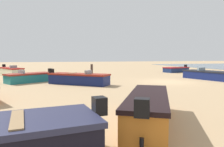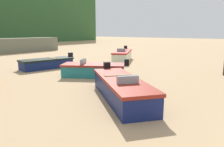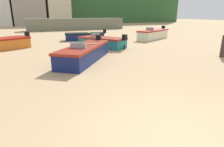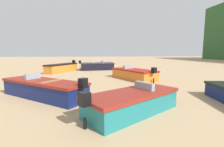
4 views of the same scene
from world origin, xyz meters
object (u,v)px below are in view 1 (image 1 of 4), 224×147
at_px(boat_navy_1, 176,70).
at_px(mooring_post_near_water, 92,70).
at_px(boat_navy_6, 209,75).
at_px(boat_cream_4, 11,72).
at_px(boat_navy_7, 79,79).
at_px(boat_orange_9, 148,109).
at_px(boat_teal_8, 29,77).

relative_size(boat_navy_1, mooring_post_near_water, 3.10).
distance_m(boat_navy_1, mooring_post_near_water, 12.55).
bearing_deg(boat_navy_6, boat_cream_4, 139.70).
distance_m(boat_navy_1, boat_cream_4, 21.37).
distance_m(boat_cream_4, boat_navy_7, 11.34).
relative_size(boat_navy_7, boat_orange_9, 1.05).
relative_size(boat_navy_6, boat_navy_7, 1.11).
bearing_deg(boat_cream_4, boat_orange_9, 83.18).
bearing_deg(boat_navy_6, boat_teal_8, 157.25).
relative_size(boat_cream_4, boat_orange_9, 1.05).
distance_m(boat_navy_6, boat_teal_8, 16.48).
xyz_separation_m(boat_navy_6, mooring_post_near_water, (7.57, 10.00, 0.23)).
bearing_deg(mooring_post_near_water, boat_teal_8, 130.34).
xyz_separation_m(boat_navy_1, boat_orange_9, (-20.20, 13.80, 0.11)).
xyz_separation_m(boat_navy_6, boat_navy_7, (-0.34, 12.43, 0.01)).
bearing_deg(mooring_post_near_water, boat_orange_9, 175.68).
relative_size(boat_orange_9, mooring_post_near_water, 3.47).
xyz_separation_m(boat_navy_6, boat_orange_9, (-10.79, 11.39, 0.06)).
height_order(boat_navy_7, boat_orange_9, boat_orange_9).
bearing_deg(mooring_post_near_water, boat_navy_1, -81.58).
bearing_deg(boat_orange_9, boat_navy_6, 71.91).
bearing_deg(boat_navy_6, boat_navy_7, 166.50).
bearing_deg(boat_cream_4, mooring_post_near_water, 143.55).
xyz_separation_m(boat_orange_9, mooring_post_near_water, (18.37, -1.39, 0.17)).
xyz_separation_m(boat_navy_7, boat_teal_8, (2.54, 3.89, -0.03)).
relative_size(boat_navy_6, boat_teal_8, 1.32).
height_order(boat_navy_1, boat_cream_4, boat_cream_4).
bearing_deg(boat_orange_9, boat_navy_1, 84.13).
relative_size(boat_navy_7, boat_teal_8, 1.19).
bearing_deg(boat_orange_9, boat_cream_4, 139.44).
relative_size(boat_navy_6, boat_orange_9, 1.17).
bearing_deg(boat_teal_8, boat_navy_1, -101.33).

